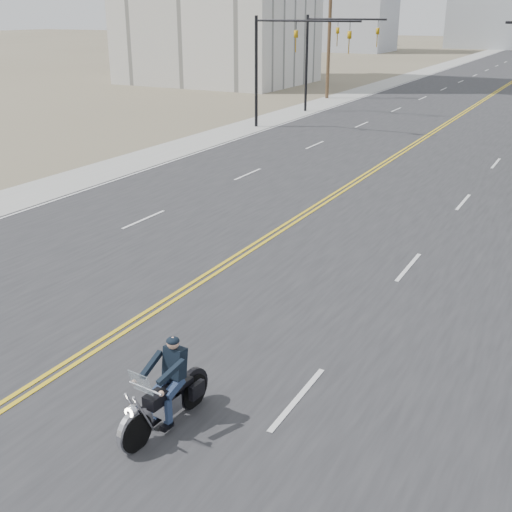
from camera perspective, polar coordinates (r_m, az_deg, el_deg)
The scene contains 7 objects.
road at distance 76.99m, azimuth 21.78°, elevation 14.14°, with size 20.00×200.00×0.01m, color #303033.
sidewalk_left at distance 79.23m, azimuth 13.29°, elevation 15.20°, with size 3.00×200.00×0.01m, color #A5A5A0.
traffic_mast_left at distance 42.36m, azimuth 2.55°, elevation 17.79°, with size 7.10×0.26×7.00m.
traffic_mast_far at distance 49.80m, azimuth 6.42°, elevation 18.09°, with size 6.10×0.26×7.00m.
utility_pole_left at distance 58.38m, azimuth 6.53°, elevation 19.10°, with size 2.20×0.30×10.50m.
haze_bldg_f at distance 148.49m, azimuth 5.02°, elevation 21.21°, with size 12.00×12.00×16.00m, color #ADB2B7.
motorcyclist at distance 12.08m, azimuth -8.16°, elevation -11.39°, with size 0.96×2.25×1.76m, color black, non-canonical shape.
Camera 1 is at (9.46, -6.06, 7.31)m, focal length 45.00 mm.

